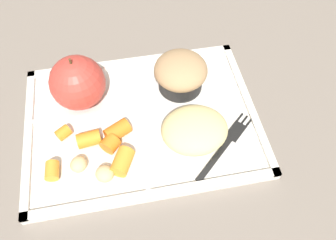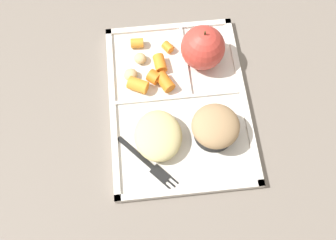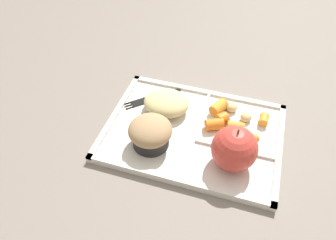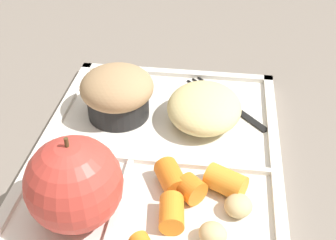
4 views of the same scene
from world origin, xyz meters
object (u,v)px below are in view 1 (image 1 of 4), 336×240
Objects in this scene: plastic_fork at (227,142)px; green_apple at (78,83)px; bran_muffin at (181,73)px; lunch_tray at (142,121)px.

green_apple is at bearing 149.85° from plastic_fork.
bran_muffin is at bearing 0.00° from green_apple.
lunch_tray is at bearing -142.34° from bran_muffin.
bran_muffin reaches higher than plastic_fork.
bran_muffin is at bearing 37.66° from lunch_tray.
lunch_tray is 3.21× the size of plastic_fork.
green_apple is (-0.09, 0.06, 0.05)m from lunch_tray.
green_apple reaches higher than bran_muffin.
plastic_fork is (0.12, -0.07, 0.01)m from lunch_tray.
lunch_tray is 0.10m from bran_muffin.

